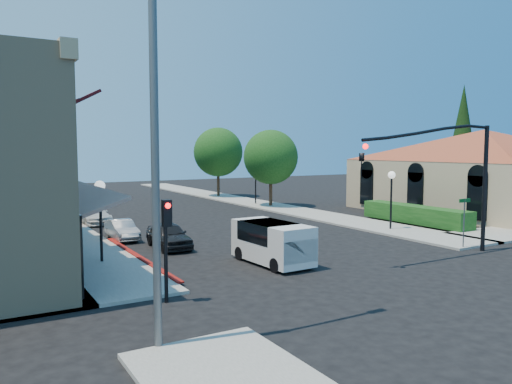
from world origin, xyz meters
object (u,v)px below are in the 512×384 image
parked_car_b (122,230)px  street_name_sign (464,215)px  conifer_far (463,133)px  lamppost_right_near (391,185)px  lamppost_right_far (256,174)px  lamppost_left_far (50,181)px  parked_car_d (73,204)px  parked_car_c (93,214)px  street_tree_b (218,152)px  street_tree_a (271,157)px  white_van (273,240)px  cobra_streetlight (169,134)px  lamppost_left_near (100,200)px  parked_car_a (169,235)px  secondary_signal (166,231)px  signal_mast_arm (456,167)px

parked_car_b → street_name_sign: bearing=-38.7°
conifer_far → lamppost_right_near: 22.21m
street_name_sign → lamppost_right_far: lamppost_right_far is taller
conifer_far → parked_car_b: (-34.20, -4.81, -5.82)m
lamppost_left_far → parked_car_d: (2.30, 5.06, -2.14)m
street_name_sign → parked_car_c: size_ratio=0.61×
conifer_far → street_tree_b: bearing=143.9°
street_tree_a → parked_car_c: (-15.00, -2.00, -3.60)m
lamppost_left_far → white_van: 18.87m
lamppost_right_far → cobra_streetlight: bearing=-124.2°
street_tree_a → lamppost_left_near: 22.30m
cobra_streetlight → lamppost_right_near: 20.44m
cobra_streetlight → parked_car_b: cobra_streetlight is taller
street_tree_a → parked_car_d: 16.24m
parked_car_d → street_tree_b: bearing=13.6°
lamppost_left_far → parked_car_c: lamppost_left_far is taller
street_name_sign → lamppost_right_far: size_ratio=0.70×
street_tree_a → white_van: bearing=-121.9°
lamppost_right_near → parked_car_d: bearing=127.6°
lamppost_left_far → parked_car_a: 12.91m
street_tree_b → lamppost_left_near: size_ratio=1.97×
secondary_signal → lamppost_right_far: size_ratio=0.93×
white_van → conifer_far: bearing=24.4°
secondary_signal → parked_car_b: bearing=81.3°
parked_car_c → street_tree_a: bearing=6.4°
lamppost_right_far → parked_car_d: bearing=168.2°
street_tree_a → parked_car_c: 15.56m
signal_mast_arm → lamppost_right_near: bearing=67.9°
street_tree_b → lamppost_right_far: street_tree_b is taller
lamppost_left_far → parked_car_d: lamppost_left_far is taller
signal_mast_arm → street_name_sign: (1.64, 0.70, -2.39)m
lamppost_right_far → parked_car_c: bearing=-164.8°
street_name_sign → lamppost_right_far: (1.00, 21.80, 1.04)m
conifer_far → lamppost_right_far: bearing=162.9°
street_name_sign → parked_car_b: bearing=141.3°
signal_mast_arm → parked_car_b: 17.17m
cobra_streetlight → parked_car_d: 29.58m
secondary_signal → street_name_sign: secondary_signal is taller
signal_mast_arm → cobra_streetlight: size_ratio=0.86×
cobra_streetlight → white_van: size_ratio=2.29×
street_tree_b → signal_mast_arm: bearing=-95.5°
street_tree_b → cobra_streetlight: (-17.95, -34.00, 0.72)m
street_name_sign → secondary_signal: bearing=-177.1°
parked_car_c → parked_car_d: same height
lamppost_left_near → conifer_far: bearing=15.3°
parked_car_d → parked_car_c: bearing=-94.7°
cobra_streetlight → parked_car_b: 16.18m
conifer_far → lamppost_left_near: (-36.50, -10.00, -3.62)m
lamppost_right_far → parked_car_b: (-14.70, -10.81, -2.19)m
street_name_sign → parked_car_d: (-13.70, 24.86, -1.11)m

